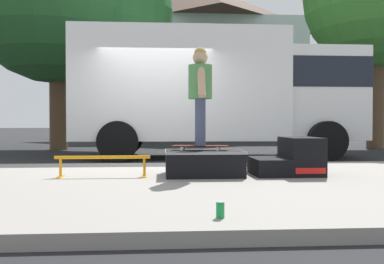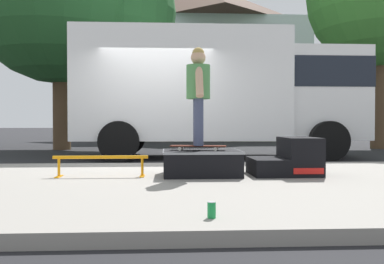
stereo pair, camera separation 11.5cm
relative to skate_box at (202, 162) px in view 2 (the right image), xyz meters
name	(u,v)px [view 2 (the right image)]	position (x,y,z in m)	size (l,w,h in m)	color
ground_plane	(156,167)	(-0.71, 2.42, -0.31)	(140.00, 140.00, 0.00)	black
sidewalk_slab	(149,186)	(-0.71, -0.58, -0.25)	(50.00, 5.00, 0.12)	gray
skate_box	(202,162)	(0.00, 0.00, 0.00)	(1.08, 0.87, 0.35)	black
kicker_ramp	(289,159)	(1.25, 0.00, 0.03)	(0.93, 0.81, 0.53)	black
grind_rail	(101,161)	(-1.39, -0.07, 0.02)	(1.29, 0.28, 0.29)	orange
skateboard	(198,146)	(-0.04, 0.03, 0.22)	(0.80, 0.34, 0.07)	#4C1E14
skater_kid	(198,88)	(-0.04, 0.03, 1.04)	(0.33, 0.71, 1.37)	#3F4766
soda_can	(212,210)	(-0.14, -2.69, -0.13)	(0.07, 0.07, 0.13)	#198C3F
box_truck	(220,89)	(0.83, 4.62, 1.39)	(6.91, 2.63, 3.05)	white
house_behind	(212,62)	(1.99, 17.70, 3.93)	(9.54, 8.22, 8.40)	silver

